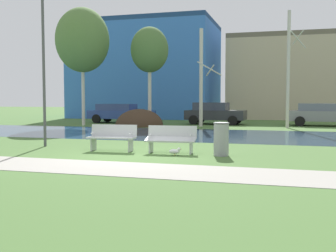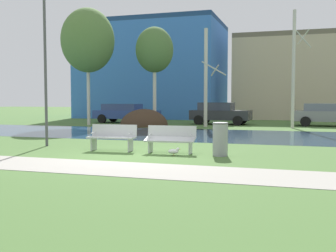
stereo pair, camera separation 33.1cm
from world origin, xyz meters
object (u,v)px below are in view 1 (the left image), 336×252
Objects in this scene: parked_van_nearest_blue at (120,113)px; parked_sedan_second_dark at (215,113)px; seagull at (175,151)px; parked_hatch_third_grey at (322,114)px; bench_left at (112,137)px; trash_bin at (221,138)px; streetlamp at (43,42)px; bench_right at (171,138)px.

parked_sedan_second_dark is at bearing 2.93° from parked_van_nearest_blue.
parked_hatch_third_grey reaches higher than seagull.
bench_left is at bearing -93.27° from parked_sedan_second_dark.
parked_van_nearest_blue is (-9.65, 15.19, 0.22)m from trash_bin.
trash_bin is 2.55× the size of seagull.
streetlamp reaches higher than trash_bin.
parked_sedan_second_dark is at bearing 100.15° from trash_bin.
trash_bin is (3.66, -0.15, 0.06)m from bench_left.
trash_bin is 18.00m from parked_van_nearest_blue.
bench_right is 5.96m from streetlamp.
parked_sedan_second_dark reaches higher than bench_left.
parked_sedan_second_dark is 6.96m from parked_hatch_third_grey.
parked_sedan_second_dark reaches higher than parked_van_nearest_blue.
parked_van_nearest_blue is at bearing 102.05° from streetlamp.
streetlamp reaches higher than bench_right.
parked_van_nearest_blue is (-8.03, 15.04, 0.27)m from bench_right.
streetlamp is 1.18× the size of parked_van_nearest_blue.
bench_left is 0.34× the size of parked_van_nearest_blue.
parked_hatch_third_grey is at bearing 75.01° from trash_bin.
bench_left is 3.67m from trash_bin.
bench_left is 15.42m from parked_sedan_second_dark.
bench_left is at bearing 180.00° from bench_right.
seagull is 15.95m from parked_sedan_second_dark.
trash_bin is at bearing -79.85° from parked_sedan_second_dark.
streetlamp is at bearing 169.35° from bench_left.
streetlamp is 18.61m from parked_hatch_third_grey.
streetlamp is at bearing 173.70° from bench_right.
streetlamp is at bearing 173.94° from trash_bin.
seagull is (2.29, -0.48, -0.34)m from bench_left.
trash_bin is 15.79m from parked_sedan_second_dark.
bench_right is (2.04, 0.00, 0.00)m from bench_left.
parked_van_nearest_blue reaches higher than trash_bin.
parked_van_nearest_blue is 1.11× the size of parked_hatch_third_grey.
bench_left is 0.39× the size of parked_sedan_second_dark.
parked_hatch_third_grey is at bearing 63.10° from bench_left.
streetlamp reaches higher than parked_hatch_third_grey.
streetlamp is (-6.56, 0.70, 3.24)m from trash_bin.
seagull is at bearing -61.91° from parked_van_nearest_blue.
parked_hatch_third_grey is (6.96, 0.06, -0.02)m from parked_sedan_second_dark.
trash_bin is at bearing 13.68° from seagull.
parked_sedan_second_dark reaches higher than trash_bin.
bench_right is at bearing -110.59° from parked_hatch_third_grey.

